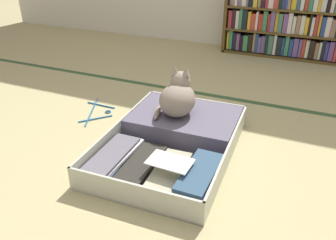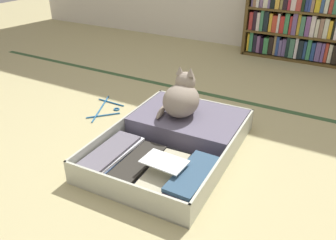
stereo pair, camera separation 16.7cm
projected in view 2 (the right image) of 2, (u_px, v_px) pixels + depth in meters
The scene contains 6 objects.
ground_plane at pixel (155, 174), 1.74m from camera, with size 10.00×10.00×0.00m, color tan.
tatami_border at pixel (229, 99), 2.55m from camera, with size 4.80×0.05×0.00m.
bookshelf at pixel (316, 25), 3.16m from camera, with size 1.31×0.24×0.70m.
open_suitcase at pixel (178, 137), 1.95m from camera, with size 0.69×0.98×0.13m.
black_cat at pixel (182, 98), 2.00m from camera, with size 0.26×0.27×0.28m.
clothes_hanger at pixel (106, 109), 2.39m from camera, with size 0.27×0.38×0.01m.
Camera 2 is at (0.75, -1.19, 1.06)m, focal length 36.84 mm.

